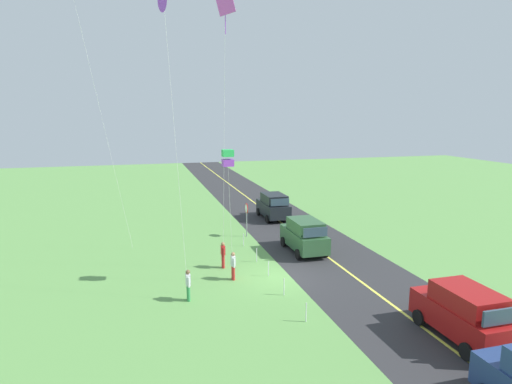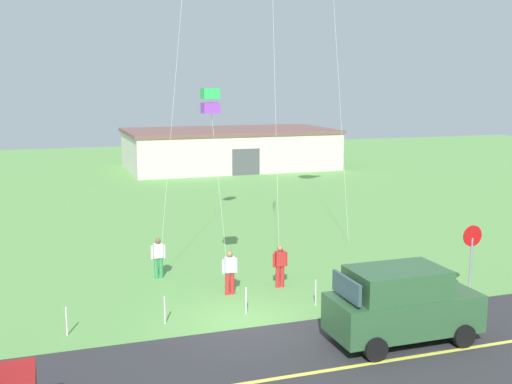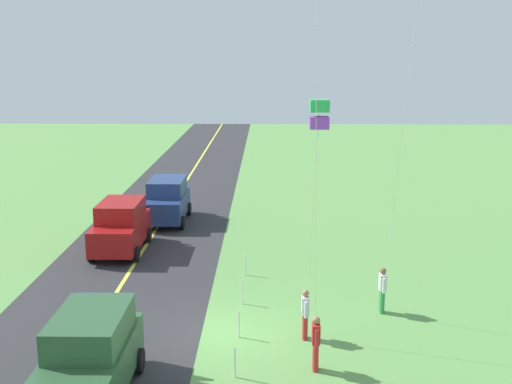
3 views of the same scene
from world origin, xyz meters
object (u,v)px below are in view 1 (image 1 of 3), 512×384
(car_parked_west_near, at_px, (464,313))
(car_parked_east_near, at_px, (273,206))
(kite_blue_mid, at_px, (225,10))
(kite_yellow_high, at_px, (164,2))
(kite_red_low, at_px, (228,158))
(person_adult_companion, at_px, (223,254))
(person_child_watcher, at_px, (188,284))
(person_adult_near, at_px, (233,265))
(car_suv_foreground, at_px, (304,235))
(stop_sign, at_px, (247,213))

(car_parked_west_near, height_order, car_parked_east_near, same)
(kite_blue_mid, distance_m, kite_yellow_high, 3.84)
(car_parked_east_near, bearing_deg, kite_yellow_high, 143.69)
(kite_red_low, bearing_deg, car_parked_east_near, -26.98)
(person_adult_companion, xyz_separation_m, person_child_watcher, (-4.08, 2.56, 0.00))
(person_adult_near, height_order, person_child_watcher, same)
(person_child_watcher, bearing_deg, car_parked_west_near, -14.54)
(car_suv_foreground, xyz_separation_m, car_parked_west_near, (-12.34, -2.01, 0.00))
(car_parked_west_near, distance_m, person_child_watcher, 12.40)
(person_child_watcher, distance_m, kite_blue_mid, 14.44)
(person_child_watcher, xyz_separation_m, kite_red_low, (1.53, -2.39, 6.03))
(person_adult_companion, distance_m, person_child_watcher, 4.82)
(person_adult_companion, bearing_deg, car_parked_west_near, -167.54)
(stop_sign, bearing_deg, kite_blue_mid, 157.01)
(person_adult_near, xyz_separation_m, kite_red_low, (-0.55, 0.35, 6.03))
(car_parked_west_near, bearing_deg, kite_yellow_high, 52.73)
(kite_red_low, relative_size, kite_blue_mid, 0.47)
(stop_sign, bearing_deg, kite_red_low, 159.77)
(car_parked_west_near, distance_m, car_parked_east_near, 21.79)
(car_parked_west_near, height_order, stop_sign, stop_sign)
(stop_sign, xyz_separation_m, person_adult_near, (-8.11, 2.85, -0.94))
(person_adult_companion, bearing_deg, stop_sign, -49.90)
(kite_yellow_high, bearing_deg, person_child_watcher, -160.85)
(person_adult_companion, distance_m, kite_red_low, 6.55)
(kite_red_low, xyz_separation_m, kite_yellow_high, (0.12, 2.96, 7.45))
(car_parked_west_near, xyz_separation_m, stop_sign, (16.92, 4.84, 0.65))
(stop_sign, relative_size, kite_red_low, 0.35)
(person_adult_near, bearing_deg, car_parked_west_near, -39.69)
(car_parked_east_near, xyz_separation_m, kite_yellow_high, (-13.40, 9.84, 13.19))
(kite_red_low, height_order, kite_blue_mid, kite_blue_mid)
(stop_sign, distance_m, person_adult_companion, 6.89)
(kite_yellow_high, bearing_deg, kite_blue_mid, -60.46)
(kite_red_low, bearing_deg, kite_yellow_high, 87.68)
(car_parked_west_near, relative_size, kite_red_low, 0.60)
(car_parked_west_near, relative_size, person_adult_companion, 2.75)
(person_adult_near, bearing_deg, car_parked_east_near, 72.44)
(car_suv_foreground, distance_m, person_child_watcher, 10.12)
(kite_red_low, bearing_deg, stop_sign, -20.23)
(person_adult_near, distance_m, kite_yellow_high, 13.89)
(car_suv_foreground, xyz_separation_m, car_parked_east_near, (9.43, -0.86, 0.00))
(car_suv_foreground, distance_m, person_adult_companion, 6.06)
(car_parked_west_near, distance_m, person_adult_companion, 13.36)
(car_suv_foreground, bearing_deg, stop_sign, 31.70)
(person_child_watcher, height_order, kite_blue_mid, kite_blue_mid)
(car_parked_west_near, bearing_deg, car_suv_foreground, 9.25)
(person_adult_near, distance_m, person_adult_companion, 2.00)
(car_suv_foreground, relative_size, person_child_watcher, 2.75)
(kite_red_low, bearing_deg, person_adult_near, -32.01)
(person_adult_near, bearing_deg, stop_sign, 79.85)
(kite_blue_mid, bearing_deg, car_parked_west_near, -143.23)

